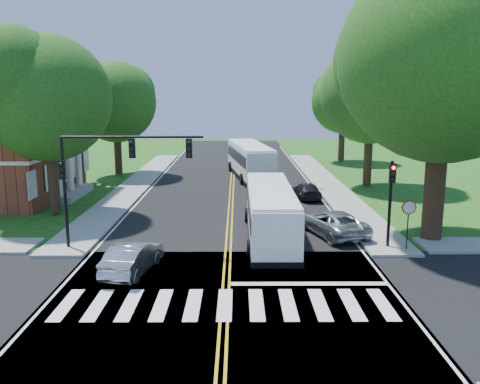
{
  "coord_description": "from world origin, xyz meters",
  "views": [
    {
      "loc": [
        0.49,
        -18.54,
        7.9
      ],
      "look_at": [
        0.62,
        9.46,
        2.4
      ],
      "focal_mm": 38.0,
      "sensor_mm": 36.0,
      "label": 1
    }
  ],
  "objects_px": {
    "signal_nw": "(110,165)",
    "signal_ne": "(391,192)",
    "dark_sedan": "(307,191)",
    "bus_lead": "(270,211)",
    "suv": "(333,223)",
    "bus_follow": "(250,160)",
    "hatchback": "(133,257)"
  },
  "relations": [
    {
      "from": "signal_nw",
      "to": "hatchback",
      "type": "bearing_deg",
      "value": -63.63
    },
    {
      "from": "bus_follow",
      "to": "suv",
      "type": "distance_m",
      "value": 20.36
    },
    {
      "from": "bus_follow",
      "to": "signal_ne",
      "type": "bearing_deg",
      "value": 97.86
    },
    {
      "from": "hatchback",
      "to": "bus_follow",
      "type": "bearing_deg",
      "value": -91.76
    },
    {
      "from": "signal_ne",
      "to": "bus_follow",
      "type": "relative_size",
      "value": 0.35
    },
    {
      "from": "hatchback",
      "to": "suv",
      "type": "relative_size",
      "value": 0.83
    },
    {
      "from": "hatchback",
      "to": "dark_sedan",
      "type": "height_order",
      "value": "hatchback"
    },
    {
      "from": "bus_follow",
      "to": "dark_sedan",
      "type": "bearing_deg",
      "value": 104.13
    },
    {
      "from": "hatchback",
      "to": "dark_sedan",
      "type": "bearing_deg",
      "value": -110.67
    },
    {
      "from": "signal_ne",
      "to": "dark_sedan",
      "type": "relative_size",
      "value": 1.08
    },
    {
      "from": "signal_nw",
      "to": "suv",
      "type": "bearing_deg",
      "value": 12.52
    },
    {
      "from": "bus_follow",
      "to": "bus_lead",
      "type": "bearing_deg",
      "value": 83.36
    },
    {
      "from": "signal_nw",
      "to": "dark_sedan",
      "type": "relative_size",
      "value": 1.76
    },
    {
      "from": "bus_lead",
      "to": "bus_follow",
      "type": "height_order",
      "value": "bus_follow"
    },
    {
      "from": "signal_nw",
      "to": "hatchback",
      "type": "xyz_separation_m",
      "value": [
        1.69,
        -3.41,
        -3.67
      ]
    },
    {
      "from": "signal_ne",
      "to": "bus_follow",
      "type": "xyz_separation_m",
      "value": [
        -6.55,
        22.48,
        -1.29
      ]
    },
    {
      "from": "bus_lead",
      "to": "suv",
      "type": "xyz_separation_m",
      "value": [
        3.58,
        0.54,
        -0.79
      ]
    },
    {
      "from": "bus_lead",
      "to": "bus_follow",
      "type": "bearing_deg",
      "value": -88.2
    },
    {
      "from": "suv",
      "to": "dark_sedan",
      "type": "height_order",
      "value": "suv"
    },
    {
      "from": "signal_ne",
      "to": "suv",
      "type": "relative_size",
      "value": 0.87
    },
    {
      "from": "bus_follow",
      "to": "hatchback",
      "type": "distance_m",
      "value": 26.57
    },
    {
      "from": "suv",
      "to": "dark_sedan",
      "type": "bearing_deg",
      "value": -107.14
    },
    {
      "from": "hatchback",
      "to": "dark_sedan",
      "type": "xyz_separation_m",
      "value": [
        9.88,
        16.09,
        -0.1
      ]
    },
    {
      "from": "dark_sedan",
      "to": "bus_follow",
      "type": "bearing_deg",
      "value": -72.83
    },
    {
      "from": "signal_ne",
      "to": "bus_lead",
      "type": "height_order",
      "value": "signal_ne"
    },
    {
      "from": "signal_nw",
      "to": "signal_ne",
      "type": "height_order",
      "value": "signal_nw"
    },
    {
      "from": "bus_lead",
      "to": "suv",
      "type": "height_order",
      "value": "bus_lead"
    },
    {
      "from": "signal_nw",
      "to": "bus_follow",
      "type": "bearing_deg",
      "value": 71.56
    },
    {
      "from": "signal_nw",
      "to": "bus_lead",
      "type": "xyz_separation_m",
      "value": [
        8.13,
        2.06,
        -2.88
      ]
    },
    {
      "from": "signal_ne",
      "to": "bus_lead",
      "type": "relative_size",
      "value": 0.4
    },
    {
      "from": "bus_lead",
      "to": "dark_sedan",
      "type": "relative_size",
      "value": 2.69
    },
    {
      "from": "bus_lead",
      "to": "dark_sedan",
      "type": "xyz_separation_m",
      "value": [
        3.44,
        10.62,
        -0.9
      ]
    }
  ]
}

